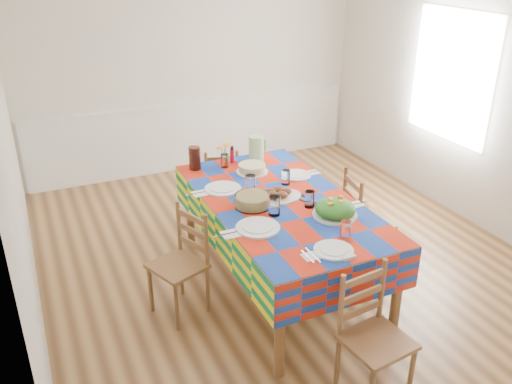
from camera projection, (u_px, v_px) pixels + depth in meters
room at (281, 123)px, 4.88m from camera, size 4.58×5.08×2.78m
wainscot at (197, 133)px, 7.30m from camera, size 4.41×0.06×0.92m
window_right at (451, 76)px, 5.89m from camera, size 0.00×1.40×1.40m
dining_table at (280, 211)px, 4.61m from camera, size 1.18×2.20×0.85m
setting_near_head at (337, 242)px, 3.87m from camera, size 0.46×0.31×0.14m
setting_left_near at (263, 219)px, 4.17m from camera, size 0.62×0.37×0.16m
setting_left_far at (232, 187)px, 4.73m from camera, size 0.59×0.35×0.16m
setting_right_near at (328, 205)px, 4.42m from camera, size 0.55×0.31×0.14m
setting_right_far at (293, 176)px, 4.97m from camera, size 0.52×0.30×0.13m
meat_platter at (278, 195)px, 4.59m from camera, size 0.42×0.30×0.08m
salad_platter at (335, 209)px, 4.28m from camera, size 0.36×0.36×0.15m
pasta_bowl at (252, 201)px, 4.44m from camera, size 0.29×0.29×0.11m
cake at (252, 169)px, 5.09m from camera, size 0.30×0.30×0.08m
serving_utensils at (309, 201)px, 4.54m from camera, size 0.15×0.33×0.01m
flower_vase at (224, 157)px, 5.19m from camera, size 0.15×0.13×0.25m
hot_sauce at (232, 154)px, 5.30m from camera, size 0.04×0.04×0.17m
green_pitcher at (256, 148)px, 5.33m from camera, size 0.15×0.15×0.26m
tea_pitcher at (195, 158)px, 5.14m from camera, size 0.11×0.11×0.22m
name_card at (349, 258)px, 3.72m from camera, size 0.10×0.03×0.02m
chair_near at (373, 337)px, 3.58m from camera, size 0.46×0.44×0.94m
chair_far at (221, 185)px, 5.90m from camera, size 0.46×0.45×0.86m
chair_left at (181, 264)px, 4.42m from camera, size 0.51×0.52×0.91m
chair_right at (363, 220)px, 5.06m from camera, size 0.47×0.48×0.95m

